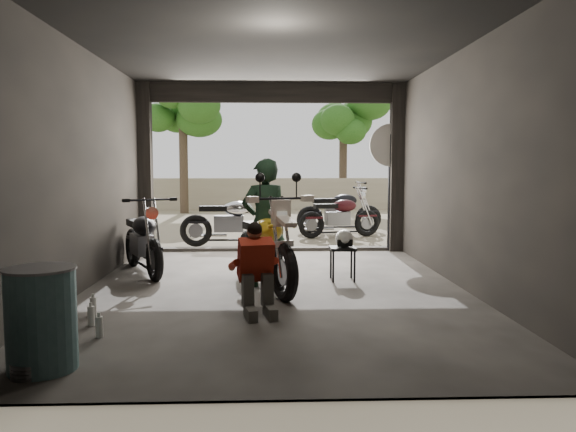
{
  "coord_description": "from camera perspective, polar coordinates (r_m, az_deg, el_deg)",
  "views": [
    {
      "loc": [
        -0.1,
        -7.28,
        1.64
      ],
      "look_at": [
        0.2,
        0.6,
        0.94
      ],
      "focal_mm": 35.0,
      "sensor_mm": 36.0,
      "label": 1
    }
  ],
  "objects": [
    {
      "name": "ground",
      "position": [
        7.47,
        -1.35,
        -7.65
      ],
      "size": [
        80.0,
        80.0,
        0.0
      ],
      "primitive_type": "plane",
      "color": "#7A6D56",
      "rests_on": "ground"
    },
    {
      "name": "garage",
      "position": [
        7.84,
        -1.43,
        2.39
      ],
      "size": [
        7.0,
        7.13,
        3.2
      ],
      "color": "#2D2B28",
      "rests_on": "ground"
    },
    {
      "name": "boundary_wall",
      "position": [
        21.31,
        -1.9,
        2.26
      ],
      "size": [
        18.0,
        0.3,
        1.2
      ],
      "primitive_type": "cube",
      "color": "gray",
      "rests_on": "ground"
    },
    {
      "name": "tree_left",
      "position": [
        20.13,
        -10.66,
        11.66
      ],
      "size": [
        2.2,
        2.2,
        5.6
      ],
      "color": "#382B1E",
      "rests_on": "ground"
    },
    {
      "name": "tree_right",
      "position": [
        21.56,
        5.66,
        10.14
      ],
      "size": [
        2.2,
        2.2,
        5.0
      ],
      "color": "#382B1E",
      "rests_on": "ground"
    },
    {
      "name": "main_bike",
      "position": [
        7.45,
        -2.38,
        -2.62
      ],
      "size": [
        1.38,
        2.1,
        1.3
      ],
      "primitive_type": null,
      "rotation": [
        0.0,
        0.0,
        0.33
      ],
      "color": "beige",
      "rests_on": "ground"
    },
    {
      "name": "left_bike",
      "position": [
        8.84,
        -14.57,
        -1.91
      ],
      "size": [
        1.41,
        1.9,
        1.19
      ],
      "primitive_type": null,
      "rotation": [
        0.0,
        0.0,
        0.45
      ],
      "color": "black",
      "rests_on": "ground"
    },
    {
      "name": "outside_bike_a",
      "position": [
        11.52,
        -5.75,
        -0.04
      ],
      "size": [
        1.84,
        0.76,
        1.25
      ],
      "primitive_type": null,
      "rotation": [
        0.0,
        0.0,
        1.57
      ],
      "color": "black",
      "rests_on": "ground"
    },
    {
      "name": "outside_bike_b",
      "position": [
        13.0,
        5.27,
        0.37
      ],
      "size": [
        1.84,
        1.09,
        1.17
      ],
      "primitive_type": null,
      "rotation": [
        0.0,
        0.0,
        1.8
      ],
      "color": "#3B0E13",
      "rests_on": "ground"
    },
    {
      "name": "outside_bike_c",
      "position": [
        13.96,
        5.25,
        0.9
      ],
      "size": [
        1.95,
        0.97,
        1.27
      ],
      "primitive_type": null,
      "rotation": [
        0.0,
        0.0,
        1.68
      ],
      "color": "black",
      "rests_on": "ground"
    },
    {
      "name": "rider",
      "position": [
        7.6,
        -2.39,
        -0.75
      ],
      "size": [
        0.73,
        0.59,
        1.75
      ],
      "primitive_type": "imported",
      "rotation": [
        0.0,
        0.0,
        3.45
      ],
      "color": "black",
      "rests_on": "ground"
    },
    {
      "name": "mechanic",
      "position": [
        6.17,
        -3.12,
        -5.68
      ],
      "size": [
        0.63,
        0.77,
        0.99
      ],
      "primitive_type": null,
      "rotation": [
        0.0,
        0.0,
        0.2
      ],
      "color": "#B02D17",
      "rests_on": "ground"
    },
    {
      "name": "stool",
      "position": [
        8.04,
        5.57,
        -3.68
      ],
      "size": [
        0.36,
        0.36,
        0.5
      ],
      "rotation": [
        0.0,
        0.0,
        -0.21
      ],
      "color": "black",
      "rests_on": "ground"
    },
    {
      "name": "helmet",
      "position": [
        8.06,
        5.72,
        -2.25
      ],
      "size": [
        0.3,
        0.31,
        0.24
      ],
      "primitive_type": "ellipsoid",
      "rotation": [
        0.0,
        0.0,
        0.17
      ],
      "color": "silver",
      "rests_on": "stool"
    },
    {
      "name": "oil_drum",
      "position": [
        4.94,
        -23.76,
        -9.72
      ],
      "size": [
        0.61,
        0.61,
        0.84
      ],
      "primitive_type": "cylinder",
      "rotation": [
        0.0,
        0.0,
        -0.13
      ],
      "color": "#3A5E62",
      "rests_on": "ground"
    },
    {
      "name": "sign_post",
      "position": [
        10.94,
        10.36,
        5.08
      ],
      "size": [
        0.82,
        0.08,
        2.46
      ],
      "rotation": [
        0.0,
        0.0,
        -0.07
      ],
      "color": "black",
      "rests_on": "ground"
    }
  ]
}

